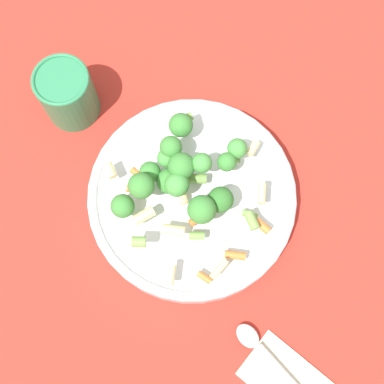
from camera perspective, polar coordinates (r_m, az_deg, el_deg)
name	(u,v)px	position (r m, az deg, el deg)	size (l,w,h in m)	color
ground_plane	(192,203)	(0.79, 0.00, -1.15)	(3.00, 3.00, 0.00)	#B72D23
bowl	(192,198)	(0.76, 0.00, -0.67)	(0.29, 0.29, 0.05)	silver
pasta_salad	(182,180)	(0.71, -1.05, 1.29)	(0.22, 0.22, 0.07)	#8CB766
cup	(67,94)	(0.81, -13.17, 10.18)	(0.08, 0.08, 0.10)	#2D7F51
napkin	(286,380)	(0.77, 9.98, -19.12)	(0.11, 0.13, 0.01)	beige
spoon	(267,358)	(0.76, 8.03, -17.11)	(0.06, 0.18, 0.01)	silver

